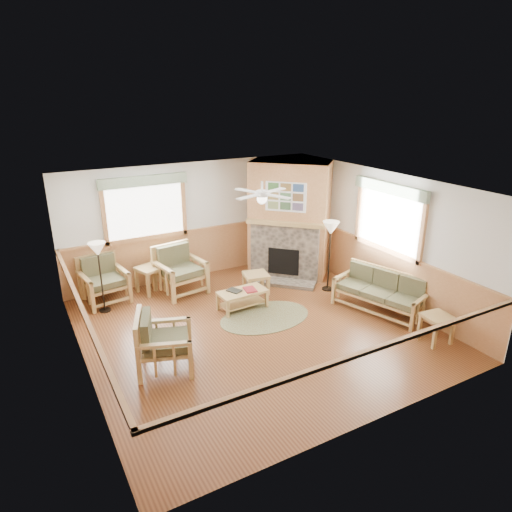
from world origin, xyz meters
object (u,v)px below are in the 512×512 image
sofa (380,292)px  armchair_back_left (104,280)px  floor_lamp_left (101,277)px  floor_lamp_right (329,256)px  end_table_chairs (151,279)px  armchair_left (165,341)px  end_table_sofa (436,329)px  armchair_back_right (180,270)px  coffee_table (242,300)px  footstool (256,283)px

sofa → armchair_back_left: bearing=-141.5°
floor_lamp_left → floor_lamp_right: (4.59, -1.34, 0.06)m
end_table_chairs → armchair_left: bearing=-102.4°
sofa → armchair_back_left: size_ratio=1.87×
end_table_sofa → floor_lamp_left: 6.36m
end_table_sofa → floor_lamp_right: size_ratio=0.33×
sofa → end_table_chairs: (-3.73, 3.13, -0.12)m
sofa → armchair_back_right: armchair_back_right is taller
end_table_sofa → armchair_back_left: bearing=136.5°
coffee_table → floor_lamp_left: 2.84m
armchair_back_left → end_table_sofa: bearing=-51.8°
sofa → floor_lamp_left: size_ratio=1.22×
end_table_chairs → end_table_sofa: end_table_chairs is taller
armchair_left → floor_lamp_right: floor_lamp_right is taller
armchair_left → floor_lamp_right: 4.31m
armchair_left → armchair_back_left: bearing=26.1°
armchair_back_right → footstool: armchair_back_right is taller
footstool → floor_lamp_right: bearing=-23.8°
end_table_sofa → footstool: end_table_sofa is taller
sofa → armchair_back_left: (-4.71, 3.13, 0.07)m
armchair_back_right → coffee_table: bearing=-68.9°
armchair_left → coffee_table: size_ratio=0.97×
armchair_left → end_table_sofa: bearing=-89.6°
armchair_left → footstool: 3.24m
footstool → coffee_table: bearing=-138.2°
footstool → floor_lamp_left: size_ratio=0.35×
armchair_back_right → floor_lamp_right: size_ratio=0.65×
sofa → floor_lamp_left: floor_lamp_left is taller
end_table_chairs → floor_lamp_left: 1.27m
coffee_table → end_table_chairs: (-1.38, 1.70, 0.10)m
armchair_left → sofa: bearing=-72.5°
armchair_back_left → end_table_chairs: (0.98, 0.00, -0.18)m
footstool → end_table_sofa: bearing=-62.5°
end_table_sofa → floor_lamp_left: (-4.87, 4.06, 0.47)m
end_table_chairs → floor_lamp_left: size_ratio=0.40×
coffee_table → armchair_back_left: bearing=141.5°
sofa → coffee_table: (-2.34, 1.43, -0.21)m
armchair_back_left → floor_lamp_left: 0.53m
sofa → footstool: (-1.72, 1.99, -0.19)m
floor_lamp_right → footstool: bearing=156.2°
coffee_table → end_table_chairs: size_ratio=1.66×
armchair_left → end_table_chairs: armchair_left is taller
floor_lamp_left → floor_lamp_right: floor_lamp_right is taller
footstool → sofa: bearing=-49.3°
armchair_back_right → end_table_sofa: (3.19, -4.18, -0.26)m
armchair_left → footstool: armchair_left is taller
armchair_back_left → end_table_chairs: bearing=-8.3°
armchair_back_left → armchair_left: 2.98m
armchair_left → coffee_table: bearing=-38.5°
armchair_back_left → sofa: bearing=-41.9°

